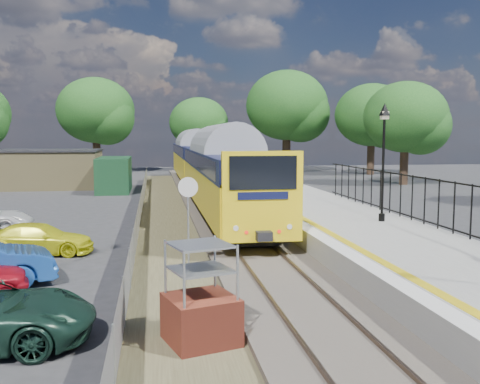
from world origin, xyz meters
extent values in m
plane|color=#2D2D30|center=(0.00, 0.00, 0.00)|extent=(120.00, 120.00, 0.00)
cube|color=#473F38|center=(0.00, 10.00, 0.10)|extent=(3.40, 80.00, 0.20)
cube|color=#4C472D|center=(-2.90, 8.00, 0.03)|extent=(2.60, 70.00, 0.06)
cube|color=brown|center=(-0.72, 10.00, 0.22)|extent=(0.07, 80.00, 0.14)
cube|color=brown|center=(0.72, 10.00, 0.22)|extent=(0.07, 80.00, 0.14)
cube|color=gray|center=(4.20, 8.00, 0.45)|extent=(5.00, 70.00, 0.90)
cube|color=silver|center=(1.95, 8.00, 0.91)|extent=(0.50, 70.00, 0.01)
cube|color=yellow|center=(2.45, 8.00, 0.91)|extent=(0.30, 70.00, 0.01)
cylinder|color=black|center=(5.30, 6.00, 1.05)|extent=(0.24, 0.24, 0.30)
cylinder|color=black|center=(5.30, 6.00, 2.90)|extent=(0.10, 0.10, 3.70)
cube|color=black|center=(5.30, 6.00, 4.85)|extent=(0.08, 0.08, 0.30)
cube|color=beige|center=(5.30, 6.00, 5.02)|extent=(0.26, 0.26, 0.30)
cone|color=black|center=(5.30, 6.00, 5.25)|extent=(0.44, 0.44, 0.50)
cube|color=black|center=(6.55, 2.50, 2.65)|extent=(0.05, 26.00, 0.05)
cube|color=#988755|center=(-12.00, 32.00, 1.50)|extent=(8.00, 6.00, 3.00)
cube|color=black|center=(-12.00, 32.00, 3.05)|extent=(8.20, 6.20, 0.15)
cube|color=#163D20|center=(-6.50, 28.00, 1.30)|extent=(2.40, 6.00, 2.60)
cylinder|color=#332319|center=(-10.00, 50.00, 1.92)|extent=(0.88, 0.88, 3.85)
ellipsoid|color=#1A501A|center=(-10.00, 50.00, 7.15)|extent=(8.80, 8.80, 7.48)
cylinder|color=#332319|center=(2.00, 52.00, 1.57)|extent=(0.72, 0.72, 3.15)
ellipsoid|color=#1A501A|center=(2.00, 52.00, 5.85)|extent=(7.20, 7.20, 6.12)
cylinder|color=#332319|center=(12.00, 48.00, 2.10)|extent=(0.96, 0.96, 4.20)
ellipsoid|color=#1A501A|center=(12.00, 48.00, 7.80)|extent=(9.60, 9.60, 8.16)
cylinder|color=#332319|center=(20.00, 42.00, 1.75)|extent=(0.80, 0.80, 3.50)
ellipsoid|color=#1A501A|center=(20.00, 42.00, 6.50)|extent=(8.00, 8.00, 6.80)
cylinder|color=#332319|center=(18.00, 30.00, 1.57)|extent=(0.72, 0.72, 3.15)
ellipsoid|color=#1A501A|center=(18.00, 30.00, 5.85)|extent=(7.20, 7.20, 6.12)
cube|color=yellow|center=(0.00, 13.58, 1.69)|extent=(2.80, 20.00, 1.90)
cube|color=#0F1338|center=(0.00, 13.58, 2.99)|extent=(2.82, 20.00, 0.90)
cube|color=black|center=(0.00, 13.58, 2.99)|extent=(2.82, 18.00, 0.70)
cube|color=black|center=(0.00, 13.58, 0.51)|extent=(2.00, 18.00, 0.45)
cube|color=yellow|center=(0.00, 34.18, 1.69)|extent=(2.80, 20.00, 1.90)
cube|color=#0F1338|center=(0.00, 34.18, 2.99)|extent=(2.82, 20.00, 0.90)
cube|color=black|center=(0.00, 34.18, 2.99)|extent=(2.82, 18.00, 0.70)
cube|color=black|center=(0.00, 34.18, 0.51)|extent=(2.00, 18.00, 0.45)
cube|color=black|center=(0.00, 3.37, 3.04)|extent=(2.24, 0.04, 1.10)
cube|color=maroon|center=(-2.61, -3.12, 0.50)|extent=(1.64, 1.64, 1.01)
cylinder|color=#999EA3|center=(-2.50, 2.46, 1.35)|extent=(0.06, 0.06, 2.70)
cylinder|color=silver|center=(-2.50, 2.41, 2.70)|extent=(0.59, 0.19, 0.60)
imported|color=yellow|center=(-7.61, 6.17, 0.55)|extent=(3.93, 1.91, 1.10)
camera|label=1|loc=(-3.50, -13.59, 4.23)|focal=40.00mm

